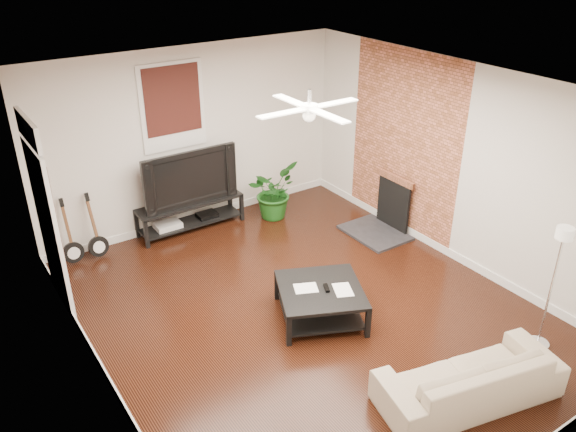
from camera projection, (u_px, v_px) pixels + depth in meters
name	position (u px, v px, depth m)	size (l,w,h in m)	color
room	(307.00, 210.00, 6.63)	(5.01, 6.01, 2.81)	black
brick_accent	(403.00, 144.00, 8.61)	(0.02, 2.20, 2.80)	brown
fireplace	(384.00, 205.00, 8.90)	(0.80, 1.10, 0.92)	black
window_back	(173.00, 107.00, 8.43)	(1.00, 0.06, 1.30)	#33160E
door_left	(47.00, 214.00, 6.88)	(0.08, 1.00, 2.50)	white
tv_stand	(191.00, 215.00, 9.09)	(1.68, 0.45, 0.47)	black
tv	(187.00, 176.00, 8.80)	(1.51, 0.20, 0.87)	black
coffee_table	(320.00, 303.00, 7.04)	(0.99, 0.99, 0.42)	black
sofa	(469.00, 377.00, 5.79)	(1.88, 0.74, 0.55)	tan
floor_lamp	(551.00, 289.00, 6.31)	(0.25, 0.25, 1.54)	white
potted_plant	(273.00, 191.00, 9.38)	(0.81, 0.70, 0.90)	#185017
guitar_left	(70.00, 233.00, 8.04)	(0.30, 0.21, 0.97)	black
guitar_right	(95.00, 227.00, 8.19)	(0.30, 0.21, 0.97)	black
ceiling_fan	(309.00, 108.00, 6.09)	(1.24, 1.24, 0.32)	white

